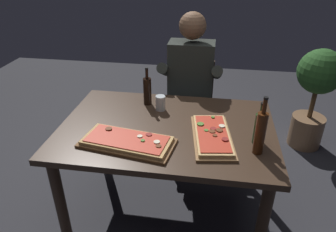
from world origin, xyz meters
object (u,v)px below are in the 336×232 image
Objects in this scene: tumbler_near_camera at (161,103)px; diner_chair at (190,104)px; potted_plant_corner at (316,91)px; seated_diner at (190,83)px; vinegar_bottle_green at (147,91)px; pizza_rectangular_front at (127,142)px; oil_bottle_amber at (260,128)px; dining_table at (167,138)px; pizza_rectangular_left at (212,135)px; wine_bottle_dark at (260,132)px.

tumbler_near_camera is 0.72m from diner_chair.
potted_plant_corner is (1.31, 0.87, -0.21)m from tumbler_near_camera.
vinegar_bottle_green is at bearing -122.75° from seated_diner.
vinegar_bottle_green reaches higher than pizza_rectangular_front.
seated_diner is (0.17, 0.51, -0.05)m from tumbler_near_camera.
dining_table is at bearing 169.53° from oil_bottle_amber.
vinegar_bottle_green is 0.15m from tumbler_near_camera.
diner_chair reaches higher than pizza_rectangular_front.
pizza_rectangular_left reaches higher than dining_table.
vinegar_bottle_green is at bearing 122.44° from dining_table.
pizza_rectangular_left is 1.96× the size of oil_bottle_amber.
dining_table is 1.61× the size of diner_chair.
diner_chair is at bearing 102.58° from pizza_rectangular_left.
wine_bottle_dark is 1.06m from seated_diner.
pizza_rectangular_front is 2.21× the size of oil_bottle_amber.
dining_table is 2.36× the size of pizza_rectangular_front.
potted_plant_corner is at bearing 62.66° from wine_bottle_dark.
wine_bottle_dark reaches higher than diner_chair.
oil_bottle_amber reaches higher than tumbler_near_camera.
potted_plant_corner is (0.66, 1.20, -0.26)m from oil_bottle_amber.
dining_table is 0.41m from vinegar_bottle_green.
tumbler_near_camera is (-0.08, 0.22, 0.15)m from dining_table.
wine_bottle_dark is 0.78m from tumbler_near_camera.
wine_bottle_dark reaches higher than vinegar_bottle_green.
tumbler_near_camera is at bearing 75.69° from pizza_rectangular_front.
dining_table is at bearing 161.75° from pizza_rectangular_left.
tumbler_near_camera reaches higher than pizza_rectangular_front.
seated_diner is at bearing -90.00° from diner_chair.
seated_diner reaches higher than dining_table.
dining_table is 12.90× the size of tumbler_near_camera.
oil_bottle_amber is 1.13m from diner_chair.
seated_diner is at bearing 119.94° from oil_bottle_amber.
potted_plant_corner reaches higher than pizza_rectangular_left.
vinegar_bottle_green is (0.01, 0.55, 0.09)m from pizza_rectangular_front.
pizza_rectangular_left is 0.28m from oil_bottle_amber.
dining_table is 5.23× the size of oil_bottle_amber.
diner_chair is (0.17, 0.63, -0.31)m from tumbler_near_camera.
dining_table is at bearing 159.60° from wine_bottle_dark.
diner_chair is 0.28m from seated_diner.
seated_diner is at bearing 73.74° from pizza_rectangular_front.
seated_diner reaches higher than diner_chair.
dining_table is 0.28m from tumbler_near_camera.
potted_plant_corner is (1.23, 1.09, -0.06)m from dining_table.
pizza_rectangular_front is at bearing -177.28° from wine_bottle_dark.
pizza_rectangular_front is at bearing -129.45° from dining_table.
seated_diner reaches higher than oil_bottle_amber.
pizza_rectangular_left is 1.01m from diner_chair.
wine_bottle_dark reaches higher than pizza_rectangular_front.
wine_bottle_dark is at bearing -22.79° from pizza_rectangular_left.
pizza_rectangular_left is at bearing -40.34° from tumbler_near_camera.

